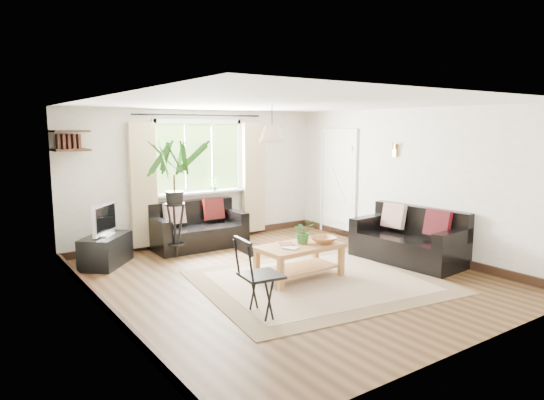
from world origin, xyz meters
TOP-DOWN VIEW (x-y plane):
  - floor at (0.00, 0.00)m, footprint 5.50×5.50m
  - ceiling at (0.00, 0.00)m, footprint 5.50×5.50m
  - wall_back at (0.00, 2.75)m, footprint 5.00×0.02m
  - wall_front at (0.00, -2.75)m, footprint 5.00×0.02m
  - wall_left at (-2.50, 0.00)m, footprint 0.02×5.50m
  - wall_right at (2.50, 0.00)m, footprint 0.02×5.50m
  - rug at (0.22, -0.40)m, footprint 3.47×3.09m
  - window at (0.00, 2.71)m, footprint 2.50×0.16m
  - door at (2.47, 1.70)m, footprint 0.06×0.96m
  - corner_shelf at (-2.25, 2.50)m, footprint 0.50×0.50m
  - pendant_lamp at (0.00, 0.40)m, footprint 0.36×0.36m
  - wall_sconce at (2.43, 0.30)m, footprint 0.12×0.12m
  - sofa_back at (-0.25, 2.29)m, footprint 1.62×0.83m
  - sofa_right at (2.02, -0.41)m, footprint 1.76×0.99m
  - coffee_table at (0.10, -0.13)m, footprint 1.19×0.68m
  - table_plant at (0.20, -0.07)m, footprint 0.35×0.32m
  - bowl at (0.44, -0.23)m, footprint 0.41×0.41m
  - book_a at (-0.20, -0.25)m, footprint 0.22×0.25m
  - book_b at (-0.14, -0.01)m, footprint 0.26×0.29m
  - tv_stand at (-1.92, 2.06)m, footprint 0.95×0.98m
  - tv at (-1.92, 2.06)m, footprint 0.61×0.65m
  - palm_stand at (-0.85, 1.90)m, footprint 0.91×0.91m
  - folding_chair at (-1.08, -0.95)m, footprint 0.52×0.52m
  - sill_plant at (0.25, 2.63)m, footprint 0.14×0.10m

SIDE VIEW (x-z plane):
  - floor at x=0.00m, z-range 0.00..0.00m
  - rug at x=0.22m, z-range 0.00..0.02m
  - tv_stand at x=-1.92m, z-range 0.00..0.47m
  - coffee_table at x=0.10m, z-range 0.00..0.48m
  - sofa_back at x=-0.25m, z-range 0.00..0.76m
  - sofa_right at x=2.02m, z-range 0.00..0.80m
  - folding_chair at x=-1.08m, z-range 0.00..0.90m
  - book_a at x=-0.20m, z-range 0.48..0.50m
  - book_b at x=-0.14m, z-range 0.48..0.50m
  - bowl at x=0.44m, z-range 0.48..0.57m
  - table_plant at x=0.20m, z-range 0.48..0.82m
  - tv at x=-1.92m, z-range 0.47..0.98m
  - palm_stand at x=-0.85m, z-range 0.00..1.90m
  - door at x=2.47m, z-range -0.03..2.03m
  - sill_plant at x=0.25m, z-range 0.93..1.20m
  - wall_back at x=0.00m, z-range 0.00..2.40m
  - wall_front at x=0.00m, z-range 0.00..2.40m
  - wall_left at x=-2.50m, z-range 0.00..2.40m
  - wall_right at x=2.50m, z-range 0.00..2.40m
  - window at x=0.00m, z-range 0.47..2.63m
  - wall_sconce at x=2.43m, z-range 1.60..1.88m
  - corner_shelf at x=-2.25m, z-range 1.72..2.06m
  - pendant_lamp at x=0.00m, z-range 1.78..2.32m
  - ceiling at x=0.00m, z-range 2.40..2.40m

